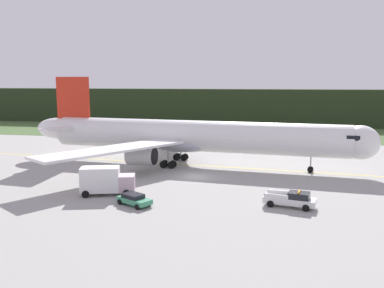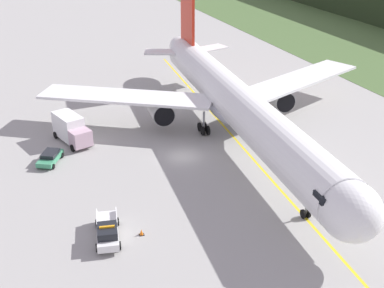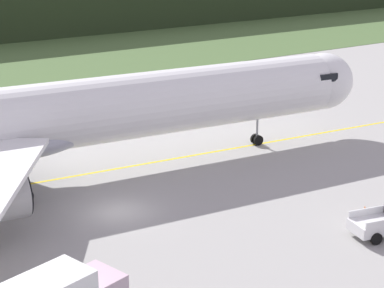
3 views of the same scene
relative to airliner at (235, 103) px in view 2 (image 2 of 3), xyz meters
name	(u,v)px [view 2 (image 2 of 3)]	position (x,y,z in m)	size (l,w,h in m)	color
ground	(183,156)	(2.64, -8.13, -4.81)	(320.00, 320.00, 0.00)	#9B9996
taxiway_centerline_main	(236,140)	(0.85, -0.08, -4.81)	(78.61, 0.30, 0.01)	yellow
airliner	(235,103)	(0.00, 0.00, 0.00)	(58.71, 48.02, 14.66)	silver
ops_pickup_truck	(108,231)	(15.82, -20.41, -3.91)	(5.93, 3.09, 1.94)	silver
catering_truck	(71,129)	(-6.48, -19.73, -2.98)	(6.97, 4.18, 3.66)	#C4A3B5
staff_car	(50,157)	(-1.69, -23.11, -4.11)	(4.54, 3.62, 1.30)	#3C8F65
apron_cone	(141,232)	(16.30, -17.40, -4.53)	(0.46, 0.46, 0.58)	black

